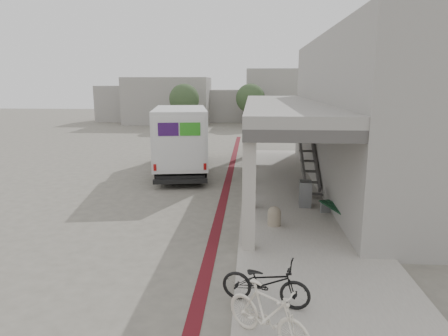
# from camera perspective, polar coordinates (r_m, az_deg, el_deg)

# --- Properties ---
(ground) EXTENTS (120.00, 120.00, 0.00)m
(ground) POSITION_cam_1_polar(r_m,az_deg,el_deg) (15.47, -4.26, -6.38)
(ground) COLOR #615B53
(ground) RESTS_ON ground
(bike_lane_stripe) EXTENTS (0.35, 40.00, 0.01)m
(bike_lane_stripe) POSITION_cam_1_polar(r_m,az_deg,el_deg) (17.26, -0.03, -4.35)
(bike_lane_stripe) COLOR #551118
(bike_lane_stripe) RESTS_ON ground
(sidewalk) EXTENTS (4.40, 28.00, 0.12)m
(sidewalk) POSITION_cam_1_polar(r_m,az_deg,el_deg) (15.41, 10.71, -6.40)
(sidewalk) COLOR gray
(sidewalk) RESTS_ON ground
(transit_building) EXTENTS (7.60, 17.00, 7.00)m
(transit_building) POSITION_cam_1_polar(r_m,az_deg,el_deg) (19.64, 17.87, 7.17)
(transit_building) COLOR gray
(transit_building) RESTS_ON ground
(distant_backdrop) EXTENTS (28.00, 10.00, 6.50)m
(distant_backdrop) POSITION_cam_1_polar(r_m,az_deg,el_deg) (50.70, -1.75, 9.63)
(distant_backdrop) COLOR gray
(distant_backdrop) RESTS_ON ground
(tree_left) EXTENTS (3.20, 3.20, 4.80)m
(tree_left) POSITION_cam_1_polar(r_m,az_deg,el_deg) (43.15, -5.69, 9.77)
(tree_left) COLOR #38281C
(tree_left) RESTS_ON ground
(tree_mid) EXTENTS (3.20, 3.20, 4.80)m
(tree_mid) POSITION_cam_1_polar(r_m,az_deg,el_deg) (44.55, 3.79, 9.88)
(tree_mid) COLOR #38281C
(tree_mid) RESTS_ON ground
(tree_right) EXTENTS (3.20, 3.20, 4.80)m
(tree_right) POSITION_cam_1_polar(r_m,az_deg,el_deg) (44.26, 14.35, 9.52)
(tree_right) COLOR #38281C
(tree_right) RESTS_ON ground
(fedex_truck) EXTENTS (3.84, 8.70, 3.58)m
(fedex_truck) POSITION_cam_1_polar(r_m,az_deg,el_deg) (22.40, -6.18, 4.38)
(fedex_truck) COLOR black
(fedex_truck) RESTS_ON ground
(bench) EXTENTS (0.97, 1.95, 0.45)m
(bench) POSITION_cam_1_polar(r_m,az_deg,el_deg) (14.77, 15.77, -5.91)
(bench) COLOR gray
(bench) RESTS_ON sidewalk
(bollard_near) EXTENTS (0.45, 0.45, 0.67)m
(bollard_near) POSITION_cam_1_polar(r_m,az_deg,el_deg) (13.78, 7.19, -6.79)
(bollard_near) COLOR gray
(bollard_near) RESTS_ON sidewalk
(bollard_far) EXTENTS (0.36, 0.36, 0.54)m
(bollard_far) POSITION_cam_1_polar(r_m,az_deg,el_deg) (17.67, 3.66, -2.68)
(bollard_far) COLOR gray
(bollard_far) RESTS_ON sidewalk
(utility_cabinet) EXTENTS (0.48, 0.63, 1.01)m
(utility_cabinet) POSITION_cam_1_polar(r_m,az_deg,el_deg) (16.03, 11.54, -3.61)
(utility_cabinet) COLOR slate
(utility_cabinet) RESTS_ON sidewalk
(bicycle_black) EXTENTS (2.07, 1.16, 1.03)m
(bicycle_black) POSITION_cam_1_polar(r_m,az_deg,el_deg) (9.08, 5.96, -15.93)
(bicycle_black) COLOR black
(bicycle_black) RESTS_ON sidewalk
(bicycle_cream) EXTENTS (1.80, 1.63, 1.14)m
(bicycle_cream) POSITION_cam_1_polar(r_m,az_deg,el_deg) (7.93, 6.30, -20.01)
(bicycle_cream) COLOR silver
(bicycle_cream) RESTS_ON sidewalk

